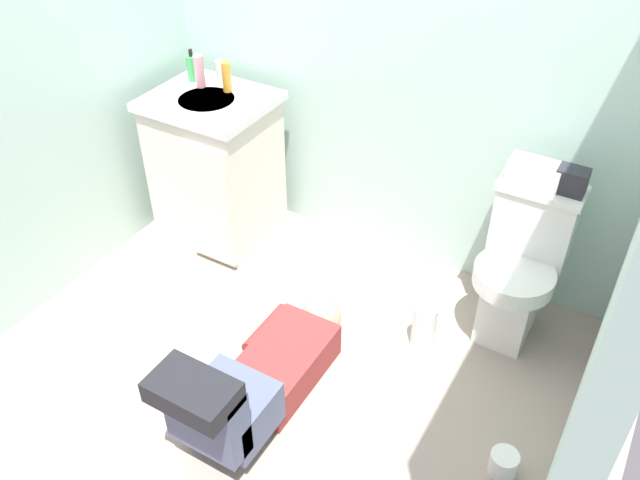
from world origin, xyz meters
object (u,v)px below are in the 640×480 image
Objects in this scene: vanity_cabinet at (216,168)px; toiletry_bag at (572,181)px; faucet at (225,78)px; tissue_box at (535,172)px; bottle_amber at (227,77)px; paper_towel_roll at (424,326)px; person_plumber at (257,378)px; toilet_paper_roll at (503,463)px; bottle_white at (220,72)px; soap_dispenser at (192,68)px; bottle_pink at (199,71)px; toilet at (520,267)px.

vanity_cabinet is 1.78m from toiletry_bag.
toiletry_bag is at bearing 0.72° from faucet.
faucet is 1.59m from tissue_box.
bottle_amber is 1.55m from paper_towel_roll.
toiletry_bag reaches higher than person_plumber.
faucet reaches higher than toiletry_bag.
bottle_amber is 1.38× the size of toilet_paper_roll.
toiletry_bag is at bearing 0.15° from bottle_white.
toiletry_bag is (0.15, 0.00, 0.01)m from tissue_box.
faucet is 0.60× the size of soap_dispenser.
bottle_amber is (0.15, 0.02, -0.01)m from bottle_pink.
paper_towel_roll is (1.52, -0.37, -0.77)m from soap_dispenser.
soap_dispenser is (-0.19, 0.13, 0.47)m from vanity_cabinet.
bottle_white is at bearing -179.85° from toiletry_bag.
soap_dispenser is (-1.07, 1.04, 0.71)m from person_plumber.
bottle_pink reaches higher than toilet.
toilet is 1.82m from bottle_pink.
bottle_pink reaches higher than vanity_cabinet.
bottle_pink is at bearing -170.90° from bottle_amber.
toiletry_bag is at bearing 1.24° from soap_dispenser.
bottle_amber is at bearing -177.90° from tissue_box.
bottle_white is 0.82× the size of bottle_amber.
bottle_white is 0.10m from bottle_amber.
bottle_amber reaches higher than toilet.
toilet is 6.04× the size of bottle_white.
bottle_pink is at bearing 158.28° from toilet_paper_roll.
paper_towel_roll is (0.45, 0.67, -0.06)m from person_plumber.
paper_towel_roll is at bearing -121.88° from tissue_box.
person_plumber is at bearing -123.12° from tissue_box.
soap_dispenser is 1.74m from paper_towel_roll.
vanity_cabinet is 6.60× the size of bottle_white.
paper_towel_roll is at bearing -16.45° from bottle_white.
bottle_pink is 0.10m from bottle_white.
soap_dispenser is 0.15m from bottle_white.
toilet_paper_roll is (1.97, -0.79, -0.85)m from bottle_pink.
faucet is 0.06m from bottle_amber.
bottle_white is at bearing 148.10° from bottle_amber.
vanity_cabinet is at bearing -108.22° from bottle_amber.
toilet is at bearing 46.80° from paper_towel_roll.
toiletry_bag reaches higher than vanity_cabinet.
tissue_box is 1.18m from toilet_paper_roll.
toiletry_bag is at bearing 40.77° from toilet.
soap_dispenser is 0.09m from bottle_pink.
vanity_cabinet is at bearing -88.69° from faucet.
paper_towel_roll is at bearing -15.33° from bottle_amber.
person_plumber is at bearing -44.24° from soap_dispenser.
bottle_pink reaches higher than person_plumber.
bottle_white is 1.62m from paper_towel_roll.
toilet is 0.87m from toilet_paper_roll.
soap_dispenser is at bearing 176.32° from bottle_amber.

